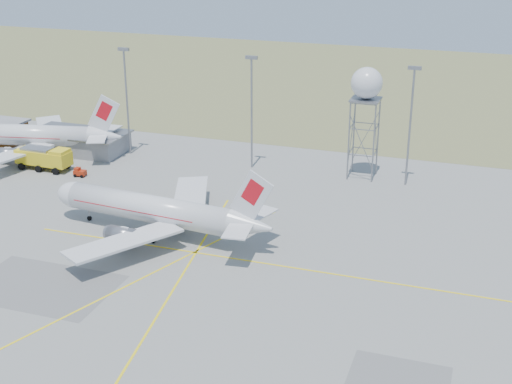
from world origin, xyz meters
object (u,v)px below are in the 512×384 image
(radar_tower, at_px, (365,117))
(airliner_main, at_px, (154,210))
(airliner_far, at_px, (27,136))
(baggage_tug, at_px, (80,173))
(fire_truck, at_px, (45,159))

(radar_tower, bearing_deg, airliner_main, -125.31)
(airliner_far, relative_size, baggage_tug, 16.86)
(fire_truck, bearing_deg, airliner_far, 144.19)
(airliner_far, bearing_deg, baggage_tug, 142.88)
(airliner_far, distance_m, radar_tower, 64.45)
(airliner_main, height_order, fire_truck, airliner_main)
(baggage_tug, bearing_deg, airliner_main, -40.40)
(radar_tower, height_order, fire_truck, radar_tower)
(airliner_main, xyz_separation_m, baggage_tug, (-23.53, 17.62, -3.11))
(radar_tower, bearing_deg, baggage_tug, -161.34)
(airliner_far, distance_m, baggage_tug, 18.17)
(fire_truck, bearing_deg, baggage_tug, -7.28)
(airliner_far, height_order, fire_truck, airliner_far)
(radar_tower, distance_m, baggage_tug, 51.03)
(airliner_main, relative_size, radar_tower, 1.82)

